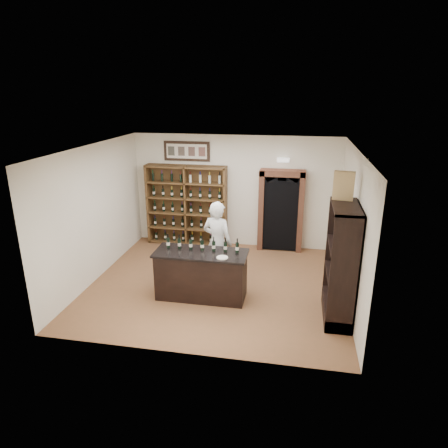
{
  "coord_description": "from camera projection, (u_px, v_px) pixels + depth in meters",
  "views": [
    {
      "loc": [
        1.61,
        -7.8,
        4.11
      ],
      "look_at": [
        0.11,
        0.3,
        1.32
      ],
      "focal_mm": 32.0,
      "sensor_mm": 36.0,
      "label": 1
    }
  ],
  "objects": [
    {
      "name": "arched_doorway",
      "position": [
        281.0,
        209.0,
        10.45
      ],
      "size": [
        1.17,
        0.35,
        2.17
      ],
      "color": "black",
      "rests_on": "ground"
    },
    {
      "name": "side_cabinet",
      "position": [
        341.0,
        281.0,
        7.35
      ],
      "size": [
        0.48,
        1.2,
        2.2
      ],
      "color": "black",
      "rests_on": "ground"
    },
    {
      "name": "ceiling",
      "position": [
        216.0,
        148.0,
        7.9
      ],
      "size": [
        5.5,
        5.5,
        0.0
      ],
      "primitive_type": "plane",
      "rotation": [
        3.14,
        0.0,
        0.0
      ],
      "color": "white",
      "rests_on": "wall_back"
    },
    {
      "name": "wall_back",
      "position": [
        235.0,
        192.0,
        10.71
      ],
      "size": [
        5.5,
        0.04,
        3.0
      ],
      "primitive_type": "cube",
      "color": "white",
      "rests_on": "ground"
    },
    {
      "name": "wall_right",
      "position": [
        352.0,
        228.0,
        7.91
      ],
      "size": [
        0.04,
        5.0,
        3.0
      ],
      "primitive_type": "cube",
      "color": "white",
      "rests_on": "ground"
    },
    {
      "name": "counter_bottle_5",
      "position": [
        225.0,
        247.0,
        8.01
      ],
      "size": [
        0.07,
        0.07,
        0.3
      ],
      "color": "black",
      "rests_on": "tasting_counter"
    },
    {
      "name": "plate",
      "position": [
        222.0,
        258.0,
        7.74
      ],
      "size": [
        0.22,
        0.22,
        0.02
      ],
      "primitive_type": "cylinder",
      "color": "beige",
      "rests_on": "tasting_counter"
    },
    {
      "name": "counter_bottle_4",
      "position": [
        214.0,
        246.0,
        8.05
      ],
      "size": [
        0.07,
        0.07,
        0.3
      ],
      "color": "black",
      "rests_on": "tasting_counter"
    },
    {
      "name": "tasting_counter",
      "position": [
        201.0,
        275.0,
        8.18
      ],
      "size": [
        1.88,
        0.78,
        1.0
      ],
      "color": "black",
      "rests_on": "ground"
    },
    {
      "name": "counter_bottle_6",
      "position": [
        237.0,
        248.0,
        7.97
      ],
      "size": [
        0.07,
        0.07,
        0.3
      ],
      "color": "black",
      "rests_on": "tasting_counter"
    },
    {
      "name": "counter_bottle_0",
      "position": [
        168.0,
        243.0,
        8.22
      ],
      "size": [
        0.07,
        0.07,
        0.3
      ],
      "color": "black",
      "rests_on": "tasting_counter"
    },
    {
      "name": "wall_left",
      "position": [
        95.0,
        213.0,
        8.86
      ],
      "size": [
        0.04,
        5.0,
        3.0
      ],
      "primitive_type": "cube",
      "color": "white",
      "rests_on": "ground"
    },
    {
      "name": "counter_bottle_3",
      "position": [
        202.0,
        245.0,
        8.09
      ],
      "size": [
        0.07,
        0.07,
        0.3
      ],
      "color": "black",
      "rests_on": "tasting_counter"
    },
    {
      "name": "shopkeeper",
      "position": [
        217.0,
        243.0,
        8.66
      ],
      "size": [
        0.79,
        0.63,
        1.88
      ],
      "primitive_type": "imported",
      "rotation": [
        0.0,
        0.0,
        2.84
      ],
      "color": "silver",
      "rests_on": "ground"
    },
    {
      "name": "emergency_light",
      "position": [
        283.0,
        160.0,
        10.13
      ],
      "size": [
        0.3,
        0.1,
        0.1
      ],
      "primitive_type": "cube",
      "color": "white",
      "rests_on": "wall_back"
    },
    {
      "name": "framed_picture",
      "position": [
        187.0,
        151.0,
        10.57
      ],
      "size": [
        1.25,
        0.04,
        0.52
      ],
      "primitive_type": "cube",
      "color": "black",
      "rests_on": "wall_back"
    },
    {
      "name": "floor",
      "position": [
        217.0,
        284.0,
        8.86
      ],
      "size": [
        5.5,
        5.5,
        0.0
      ],
      "primitive_type": "plane",
      "color": "brown",
      "rests_on": "ground"
    },
    {
      "name": "counter_bottle_2",
      "position": [
        191.0,
        244.0,
        8.13
      ],
      "size": [
        0.07,
        0.07,
        0.3
      ],
      "color": "black",
      "rests_on": "tasting_counter"
    },
    {
      "name": "wine_shelf",
      "position": [
        187.0,
        205.0,
        10.91
      ],
      "size": [
        2.2,
        0.38,
        2.2
      ],
      "color": "brown",
      "rests_on": "ground"
    },
    {
      "name": "counter_bottle_1",
      "position": [
        179.0,
        244.0,
        8.17
      ],
      "size": [
        0.07,
        0.07,
        0.3
      ],
      "color": "black",
      "rests_on": "tasting_counter"
    },
    {
      "name": "wine_crate",
      "position": [
        344.0,
        186.0,
        7.18
      ],
      "size": [
        0.39,
        0.21,
        0.52
      ],
      "primitive_type": "cube",
      "rotation": [
        0.0,
        0.0,
        -0.16
      ],
      "color": "tan",
      "rests_on": "side_cabinet"
    }
  ]
}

